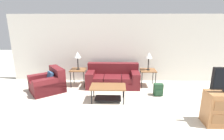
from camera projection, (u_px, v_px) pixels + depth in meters
wall_back at (117, 49)px, 6.81m from camera, size 8.39×0.06×2.60m
couch at (113, 78)px, 6.45m from camera, size 1.91×0.91×0.82m
armchair at (48, 83)px, 5.97m from camera, size 1.38×1.36×0.80m
coffee_table at (108, 90)px, 5.23m from camera, size 1.05×0.61×0.47m
side_table_left at (78, 71)px, 6.43m from camera, size 0.56×0.54×0.63m
side_table_right at (148, 71)px, 6.37m from camera, size 0.56×0.54×0.63m
table_lamp_left at (77, 55)px, 6.28m from camera, size 0.25×0.25×0.66m
table_lamp_right at (149, 56)px, 6.21m from camera, size 0.25×0.25×0.66m
backpack at (158, 90)px, 5.65m from camera, size 0.29×0.26×0.40m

